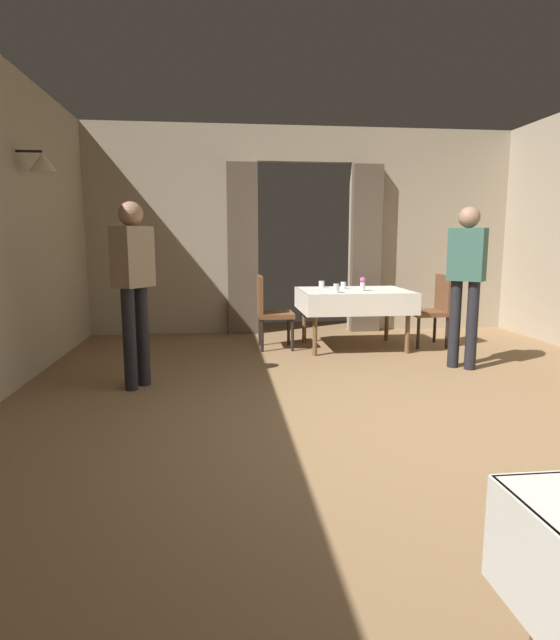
{
  "coord_description": "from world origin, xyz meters",
  "views": [
    {
      "loc": [
        -1.23,
        -3.45,
        1.38
      ],
      "look_at": [
        -0.78,
        0.52,
        0.75
      ],
      "focal_mm": 28.73,
      "sensor_mm": 36.0,
      "label": 1
    }
  ],
  "objects_px": {
    "chair_mid_right": "(434,307)",
    "chair_mid_left": "(269,309)",
    "person_diner_standing_aside": "(466,274)",
    "flower_vase_mid": "(363,284)",
    "glass_mid_d": "(336,288)",
    "person_waiter_by_doorway": "(134,279)",
    "glass_mid_c": "(322,284)",
    "glass_mid_b": "(343,285)",
    "dining_table_mid": "(354,297)"
  },
  "relations": [
    {
      "from": "dining_table_mid",
      "to": "person_waiter_by_doorway",
      "type": "distance_m",
      "value": 2.92
    },
    {
      "from": "chair_mid_right",
      "to": "glass_mid_b",
      "type": "xyz_separation_m",
      "value": [
        -1.18,
        0.11,
        0.28
      ]
    },
    {
      "from": "dining_table_mid",
      "to": "person_diner_standing_aside",
      "type": "distance_m",
      "value": 1.52
    },
    {
      "from": "dining_table_mid",
      "to": "chair_mid_right",
      "type": "distance_m",
      "value": 1.09
    },
    {
      "from": "dining_table_mid",
      "to": "chair_mid_right",
      "type": "relative_size",
      "value": 1.49
    },
    {
      "from": "glass_mid_c",
      "to": "glass_mid_d",
      "type": "bearing_deg",
      "value": -86.66
    },
    {
      "from": "dining_table_mid",
      "to": "flower_vase_mid",
      "type": "bearing_deg",
      "value": -68.06
    },
    {
      "from": "glass_mid_d",
      "to": "person_diner_standing_aside",
      "type": "relative_size",
      "value": 0.06
    },
    {
      "from": "chair_mid_right",
      "to": "person_waiter_by_doorway",
      "type": "height_order",
      "value": "person_waiter_by_doorway"
    },
    {
      "from": "chair_mid_right",
      "to": "glass_mid_d",
      "type": "bearing_deg",
      "value": -165.39
    },
    {
      "from": "glass_mid_b",
      "to": "glass_mid_d",
      "type": "distance_m",
      "value": 0.51
    },
    {
      "from": "chair_mid_left",
      "to": "glass_mid_d",
      "type": "distance_m",
      "value": 0.92
    },
    {
      "from": "chair_mid_left",
      "to": "dining_table_mid",
      "type": "bearing_deg",
      "value": -4.43
    },
    {
      "from": "glass_mid_b",
      "to": "glass_mid_d",
      "type": "height_order",
      "value": "glass_mid_d"
    },
    {
      "from": "chair_mid_left",
      "to": "glass_mid_d",
      "type": "height_order",
      "value": "chair_mid_left"
    },
    {
      "from": "glass_mid_c",
      "to": "person_diner_standing_aside",
      "type": "distance_m",
      "value": 1.98
    },
    {
      "from": "glass_mid_b",
      "to": "dining_table_mid",
      "type": "bearing_deg",
      "value": -50.41
    },
    {
      "from": "person_waiter_by_doorway",
      "to": "chair_mid_right",
      "type": "bearing_deg",
      "value": 23.39
    },
    {
      "from": "chair_mid_right",
      "to": "dining_table_mid",
      "type": "bearing_deg",
      "value": -178.91
    },
    {
      "from": "glass_mid_c",
      "to": "flower_vase_mid",
      "type": "bearing_deg",
      "value": -51.36
    },
    {
      "from": "dining_table_mid",
      "to": "glass_mid_c",
      "type": "distance_m",
      "value": 0.52
    },
    {
      "from": "dining_table_mid",
      "to": "glass_mid_d",
      "type": "height_order",
      "value": "glass_mid_d"
    },
    {
      "from": "chair_mid_right",
      "to": "glass_mid_c",
      "type": "height_order",
      "value": "chair_mid_right"
    },
    {
      "from": "glass_mid_c",
      "to": "glass_mid_d",
      "type": "distance_m",
      "value": 0.7
    },
    {
      "from": "chair_mid_left",
      "to": "glass_mid_c",
      "type": "relative_size",
      "value": 10.49
    },
    {
      "from": "dining_table_mid",
      "to": "glass_mid_c",
      "type": "relative_size",
      "value": 15.59
    },
    {
      "from": "flower_vase_mid",
      "to": "glass_mid_d",
      "type": "bearing_deg",
      "value": -153.96
    },
    {
      "from": "flower_vase_mid",
      "to": "glass_mid_c",
      "type": "xyz_separation_m",
      "value": [
        -0.41,
        0.52,
        -0.05
      ]
    },
    {
      "from": "flower_vase_mid",
      "to": "glass_mid_b",
      "type": "bearing_deg",
      "value": 120.76
    },
    {
      "from": "chair_mid_left",
      "to": "flower_vase_mid",
      "type": "xyz_separation_m",
      "value": [
        1.14,
        -0.24,
        0.33
      ]
    },
    {
      "from": "dining_table_mid",
      "to": "person_diner_standing_aside",
      "type": "height_order",
      "value": "person_diner_standing_aside"
    },
    {
      "from": "dining_table_mid",
      "to": "flower_vase_mid",
      "type": "xyz_separation_m",
      "value": [
        0.06,
        -0.16,
        0.18
      ]
    },
    {
      "from": "person_waiter_by_doorway",
      "to": "person_diner_standing_aside",
      "type": "height_order",
      "value": "same"
    },
    {
      "from": "chair_mid_right",
      "to": "glass_mid_c",
      "type": "xyz_separation_m",
      "value": [
        -1.43,
        0.34,
        0.28
      ]
    },
    {
      "from": "chair_mid_right",
      "to": "glass_mid_b",
      "type": "relative_size",
      "value": 10.15
    },
    {
      "from": "glass_mid_d",
      "to": "person_diner_standing_aside",
      "type": "height_order",
      "value": "person_diner_standing_aside"
    },
    {
      "from": "person_waiter_by_doorway",
      "to": "glass_mid_c",
      "type": "bearing_deg",
      "value": 41.43
    },
    {
      "from": "person_diner_standing_aside",
      "to": "glass_mid_c",
      "type": "bearing_deg",
      "value": 129.38
    },
    {
      "from": "chair_mid_left",
      "to": "person_diner_standing_aside",
      "type": "distance_m",
      "value": 2.39
    },
    {
      "from": "glass_mid_b",
      "to": "glass_mid_c",
      "type": "distance_m",
      "value": 0.33
    },
    {
      "from": "dining_table_mid",
      "to": "glass_mid_d",
      "type": "xyz_separation_m",
      "value": [
        -0.31,
        -0.34,
        0.14
      ]
    },
    {
      "from": "glass_mid_b",
      "to": "chair_mid_right",
      "type": "bearing_deg",
      "value": -5.37
    },
    {
      "from": "glass_mid_c",
      "to": "person_diner_standing_aside",
      "type": "relative_size",
      "value": 0.05
    },
    {
      "from": "dining_table_mid",
      "to": "glass_mid_c",
      "type": "bearing_deg",
      "value": 134.26
    },
    {
      "from": "chair_mid_right",
      "to": "chair_mid_left",
      "type": "xyz_separation_m",
      "value": [
        -2.15,
        0.06,
        0.0
      ]
    },
    {
      "from": "chair_mid_right",
      "to": "chair_mid_left",
      "type": "bearing_deg",
      "value": 178.32
    },
    {
      "from": "chair_mid_left",
      "to": "person_diner_standing_aside",
      "type": "bearing_deg",
      "value": -32.28
    },
    {
      "from": "flower_vase_mid",
      "to": "person_waiter_by_doorway",
      "type": "xyz_separation_m",
      "value": [
        -2.54,
        -1.36,
        0.18
      ]
    },
    {
      "from": "chair_mid_right",
      "to": "chair_mid_left",
      "type": "distance_m",
      "value": 2.15
    },
    {
      "from": "glass_mid_c",
      "to": "glass_mid_d",
      "type": "height_order",
      "value": "glass_mid_d"
    }
  ]
}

